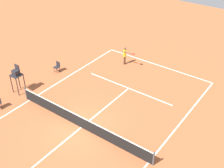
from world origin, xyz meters
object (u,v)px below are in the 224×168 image
(player_serving, at_px, (125,54))
(courtside_chair_mid, at_px, (57,66))
(umpire_chair, at_px, (16,75))
(tennis_ball, at_px, (110,73))

(player_serving, bearing_deg, courtside_chair_mid, -46.94)
(player_serving, bearing_deg, umpire_chair, -31.69)
(player_serving, height_order, courtside_chair_mid, player_serving)
(tennis_ball, height_order, umpire_chair, umpire_chair)
(umpire_chair, bearing_deg, player_serving, -116.30)
(courtside_chair_mid, bearing_deg, player_serving, -131.55)
(player_serving, relative_size, umpire_chair, 0.73)
(player_serving, distance_m, courtside_chair_mid, 6.25)
(player_serving, height_order, tennis_ball, player_serving)
(tennis_ball, height_order, courtside_chair_mid, courtside_chair_mid)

